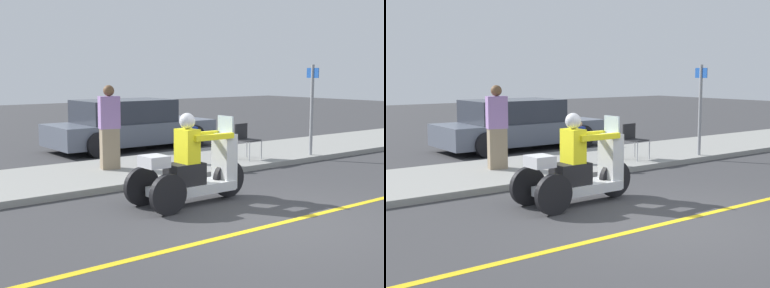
# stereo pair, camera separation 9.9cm
# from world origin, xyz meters

# --- Properties ---
(ground_plane) EXTENTS (60.00, 60.00, 0.00)m
(ground_plane) POSITION_xyz_m (0.00, 0.00, 0.00)
(ground_plane) COLOR #38383A
(lane_stripe) EXTENTS (24.00, 0.12, 0.01)m
(lane_stripe) POSITION_xyz_m (-0.41, 0.00, 0.00)
(lane_stripe) COLOR gold
(lane_stripe) RESTS_ON ground
(sidewalk_strip) EXTENTS (28.00, 2.80, 0.12)m
(sidewalk_strip) POSITION_xyz_m (0.00, 4.60, 0.06)
(sidewalk_strip) COLOR gray
(sidewalk_strip) RESTS_ON ground
(motorcycle_trike) EXTENTS (2.15, 0.84, 1.49)m
(motorcycle_trike) POSITION_xyz_m (-0.40, 1.70, 0.53)
(motorcycle_trike) COLOR black
(motorcycle_trike) RESTS_ON ground
(spectator_far_back) EXTENTS (0.46, 0.34, 1.75)m
(spectator_far_back) POSITION_xyz_m (-0.27, 4.74, 0.97)
(spectator_far_back) COLOR gray
(spectator_far_back) RESTS_ON sidewalk_strip
(spectator_with_child) EXTENTS (0.23, 0.15, 0.95)m
(spectator_with_child) POSITION_xyz_m (1.47, 4.17, 0.58)
(spectator_with_child) COLOR #38476B
(spectator_with_child) RESTS_ON sidewalk_strip
(folding_chair_set_back) EXTENTS (0.52, 0.52, 0.82)m
(folding_chair_set_back) POSITION_xyz_m (2.89, 3.99, 0.62)
(folding_chair_set_back) COLOR #A5A8AD
(folding_chair_set_back) RESTS_ON sidewalk_strip
(parked_car_lot_far) EXTENTS (4.68, 2.05, 1.38)m
(parked_car_lot_far) POSITION_xyz_m (2.02, 7.81, 0.66)
(parked_car_lot_far) COLOR slate
(parked_car_lot_far) RESTS_ON ground
(street_sign) EXTENTS (0.08, 0.36, 2.20)m
(street_sign) POSITION_xyz_m (4.59, 3.45, 1.32)
(street_sign) COLOR gray
(street_sign) RESTS_ON sidewalk_strip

